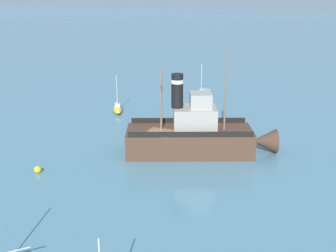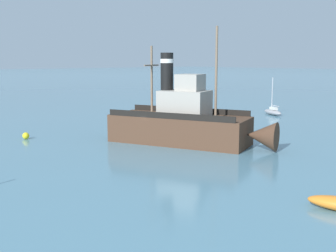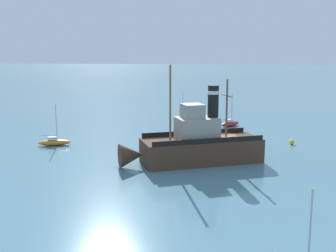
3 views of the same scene
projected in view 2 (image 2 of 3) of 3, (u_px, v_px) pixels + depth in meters
ground_plane at (146, 142)px, 37.31m from camera, size 600.00×600.00×0.00m
old_tugboat at (186, 123)px, 36.28m from camera, size 8.68×14.59×9.90m
sailboat_yellow at (166, 114)px, 53.33m from camera, size 3.82×2.90×4.90m
sailboat_grey at (273, 112)px, 55.50m from camera, size 2.58×3.91×4.90m
mooring_buoy at (26, 136)px, 38.53m from camera, size 0.61×0.61×0.61m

